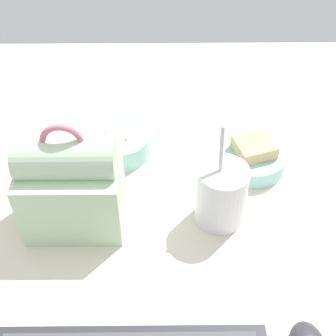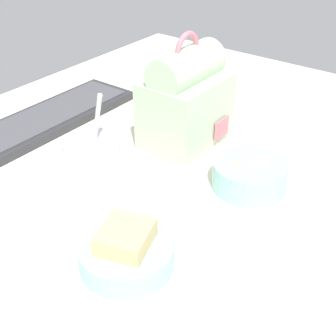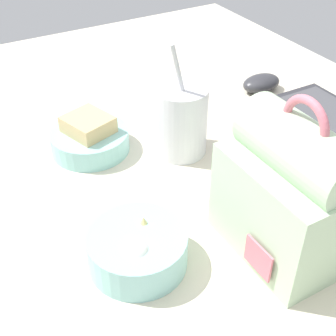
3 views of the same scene
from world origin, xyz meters
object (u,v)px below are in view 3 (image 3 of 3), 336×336
(bento_bowl_sandwich, at_px, (90,138))
(soup_cup, at_px, (181,119))
(bento_bowl_snacks, at_px, (138,248))
(computer_mouse, at_px, (261,83))
(lunch_bag, at_px, (291,193))

(bento_bowl_sandwich, bearing_deg, soup_cup, 59.73)
(bento_bowl_snacks, relative_size, computer_mouse, 1.49)
(bento_bowl_snacks, bearing_deg, computer_mouse, 124.19)
(bento_bowl_sandwich, bearing_deg, lunch_bag, 22.22)
(soup_cup, relative_size, bento_bowl_sandwich, 1.49)
(lunch_bag, height_order, computer_mouse, lunch_bag)
(lunch_bag, height_order, bento_bowl_sandwich, lunch_bag)
(lunch_bag, relative_size, bento_bowl_snacks, 1.76)
(soup_cup, distance_m, bento_bowl_sandwich, 0.16)
(soup_cup, bearing_deg, computer_mouse, 111.97)
(bento_bowl_snacks, height_order, computer_mouse, bento_bowl_snacks)
(computer_mouse, bearing_deg, bento_bowl_snacks, -55.81)
(lunch_bag, xyz_separation_m, computer_mouse, (-0.36, 0.25, -0.07))
(lunch_bag, relative_size, computer_mouse, 2.61)
(soup_cup, distance_m, computer_mouse, 0.28)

